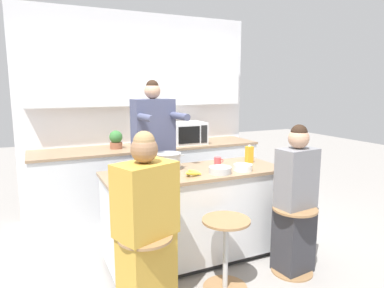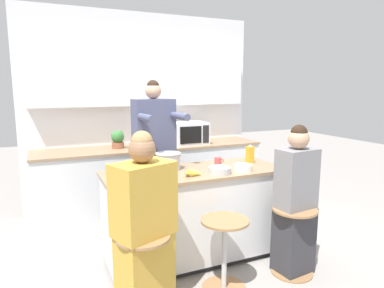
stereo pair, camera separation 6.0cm
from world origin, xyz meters
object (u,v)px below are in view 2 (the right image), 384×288
at_px(person_seated_near, 295,206).
at_px(cooking_pot, 168,161).
at_px(person_cooking, 155,164).
at_px(bar_stool_leftmost, 144,269).
at_px(bar_stool_rightmost, 293,236).
at_px(person_wrapped_blanket, 144,229).
at_px(coffee_cup_near, 218,162).
at_px(fruit_bowl, 243,168).
at_px(juice_carton, 250,154).
at_px(kitchen_island, 195,214).
at_px(potted_plant, 118,139).
at_px(microwave, 188,133).
at_px(bar_stool_center, 224,249).
at_px(banana_bunch, 191,173).

height_order(person_seated_near, cooking_pot, person_seated_near).
relative_size(person_cooking, person_seated_near, 1.29).
bearing_deg(person_cooking, bar_stool_leftmost, -115.35).
xyz_separation_m(bar_stool_rightmost, person_wrapped_blanket, (-1.39, 0.03, 0.30)).
bearing_deg(coffee_cup_near, fruit_bowl, -65.13).
bearing_deg(juice_carton, kitchen_island, -173.28).
height_order(person_cooking, coffee_cup_near, person_cooking).
relative_size(cooking_pot, potted_plant, 1.45).
height_order(bar_stool_rightmost, fruit_bowl, fruit_bowl).
bearing_deg(microwave, coffee_cup_near, -99.82).
height_order(coffee_cup_near, juice_carton, juice_carton).
xyz_separation_m(kitchen_island, person_cooking, (-0.24, 0.54, 0.42)).
relative_size(bar_stool_center, person_seated_near, 0.45).
bearing_deg(banana_bunch, juice_carton, 17.65).
height_order(bar_stool_rightmost, microwave, microwave).
height_order(bar_stool_rightmost, juice_carton, juice_carton).
height_order(bar_stool_center, juice_carton, juice_carton).
height_order(cooking_pot, fruit_bowl, cooking_pot).
bearing_deg(bar_stool_leftmost, kitchen_island, 41.65).
bearing_deg(person_seated_near, juice_carton, 87.58).
distance_m(bar_stool_rightmost, juice_carton, 0.95).
distance_m(bar_stool_leftmost, potted_plant, 2.15).
bearing_deg(microwave, bar_stool_rightmost, -84.48).
bearing_deg(bar_stool_leftmost, potted_plant, 82.85).
bearing_deg(potted_plant, bar_stool_leftmost, -97.15).
distance_m(bar_stool_rightmost, person_cooking, 1.58).
height_order(juice_carton, potted_plant, potted_plant).
distance_m(person_wrapped_blanket, banana_bunch, 0.77).
xyz_separation_m(coffee_cup_near, banana_bunch, (-0.40, -0.24, -0.02)).
height_order(person_cooking, potted_plant, person_cooking).
xyz_separation_m(cooking_pot, fruit_bowl, (0.64, -0.35, -0.05)).
relative_size(bar_stool_center, juice_carton, 3.29).
height_order(person_cooking, person_seated_near, person_cooking).
distance_m(bar_stool_rightmost, microwave, 2.11).
bearing_deg(coffee_cup_near, banana_bunch, -148.79).
relative_size(person_cooking, coffee_cup_near, 17.22).
distance_m(bar_stool_rightmost, fruit_bowl, 0.77).
xyz_separation_m(cooking_pot, microwave, (0.73, 1.20, 0.09)).
relative_size(person_seated_near, fruit_bowl, 7.63).
relative_size(kitchen_island, banana_bunch, 9.58).
bearing_deg(kitchen_island, microwave, 69.24).
xyz_separation_m(coffee_cup_near, juice_carton, (0.39, 0.01, 0.04)).
relative_size(bar_stool_rightmost, person_seated_near, 0.45).
distance_m(person_seated_near, coffee_cup_near, 0.86).
height_order(person_cooking, person_wrapped_blanket, person_cooking).
distance_m(kitchen_island, fruit_bowl, 0.67).
height_order(bar_stool_leftmost, person_seated_near, person_seated_near).
bearing_deg(person_wrapped_blanket, bar_stool_leftmost, -143.95).
xyz_separation_m(bar_stool_leftmost, bar_stool_center, (0.70, 0.03, 0.00)).
xyz_separation_m(person_wrapped_blanket, potted_plant, (0.24, 2.00, 0.38)).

